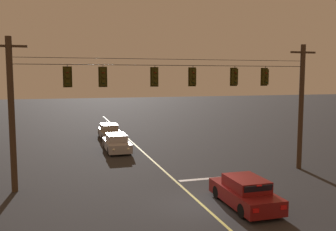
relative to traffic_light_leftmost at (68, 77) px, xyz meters
The scene contains 13 objects.
ground_plane 9.67m from the traffic_light_leftmost, 38.91° to the right, with size 180.00×180.00×0.00m, color #28282B.
lane_centre_stripe 10.35m from the traffic_light_leftmost, 45.66° to the left, with size 0.14×60.00×0.01m, color #D1C64C.
stop_bar_paint 9.86m from the traffic_light_leftmost, ahead, with size 3.40×0.36×0.01m, color silver.
signal_span_assembly 6.16m from the traffic_light_leftmost, ahead, with size 19.26×0.32×8.08m.
traffic_light_leftmost is the anchor object (origin of this frame).
traffic_light_left_inner 1.88m from the traffic_light_leftmost, ahead, with size 0.48×0.41×1.22m.
traffic_light_centre 4.81m from the traffic_light_leftmost, ahead, with size 0.48×0.41×1.22m.
traffic_light_right_inner 7.12m from the traffic_light_leftmost, ahead, with size 0.48×0.41×1.22m.
traffic_light_rightmost 9.82m from the traffic_light_leftmost, ahead, with size 0.48×0.41×1.22m.
traffic_light_far_right 11.93m from the traffic_light_leftmost, ahead, with size 0.48×0.41×1.22m.
car_waiting_near_lane 10.87m from the traffic_light_leftmost, 34.96° to the right, with size 1.80×4.33×1.39m.
car_oncoming_lead 11.23m from the traffic_light_leftmost, 66.62° to the left, with size 1.80×4.42×1.39m.
car_oncoming_trailing 17.02m from the traffic_light_leftmost, 75.07° to the left, with size 1.80×4.42×1.39m.
Camera 1 is at (-6.33, -15.69, 6.04)m, focal length 39.43 mm.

